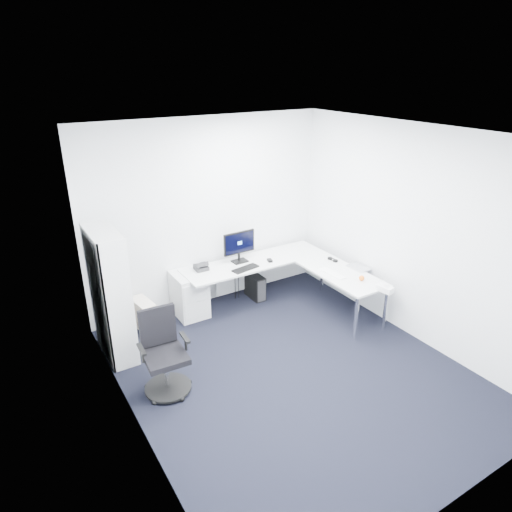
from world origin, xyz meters
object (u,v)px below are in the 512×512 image
l_desk (267,289)px  bookshelf (110,295)px  monitor (239,247)px  task_chair (165,355)px  laptop (359,261)px

l_desk → bookshelf: (-2.17, 0.05, 0.48)m
bookshelf → monitor: bearing=10.2°
task_chair → laptop: task_chair is taller
task_chair → monitor: 2.23m
l_desk → monitor: monitor is taller
l_desk → task_chair: task_chair is taller
bookshelf → laptop: size_ratio=5.10×
l_desk → bookshelf: bearing=178.7°
bookshelf → task_chair: size_ratio=1.71×
bookshelf → laptop: bearing=-12.4°
bookshelf → task_chair: (0.26, -1.02, -0.33)m
laptop → bookshelf: bearing=164.8°
bookshelf → l_desk: bearing=-1.3°
laptop → l_desk: bearing=146.1°
l_desk → laptop: 1.37m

